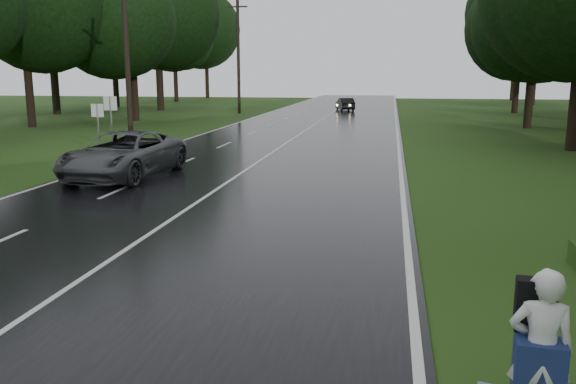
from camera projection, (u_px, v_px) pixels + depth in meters
The scene contains 15 objects.
ground at pixel (70, 289), 10.06m from camera, with size 160.00×160.00×0.00m, color #264715.
road at pixel (282, 147), 29.36m from camera, with size 12.00×140.00×0.04m, color black.
lane_center at pixel (282, 146), 29.35m from camera, with size 0.12×140.00×0.01m, color silver.
grey_car at pixel (124, 154), 20.59m from camera, with size 2.64×5.73×1.59m, color #4E5153.
far_car at pixel (345, 104), 57.43m from camera, with size 1.30×3.74×1.23m, color black.
hitchhiker at pixel (539, 356), 5.97m from camera, with size 0.68×0.62×1.76m.
utility_pole_mid at pixel (131, 142), 31.71m from camera, with size 1.80×0.28×9.91m, color black, non-canonical shape.
utility_pole_far at pixel (239, 113), 54.11m from camera, with size 1.80×0.28×10.54m, color black, non-canonical shape.
road_sign_a at pixel (100, 158), 25.69m from camera, with size 0.56×0.10×2.35m, color white, non-canonical shape.
road_sign_b at pixel (113, 154), 26.89m from camera, with size 0.63×0.10×2.63m, color white, non-canonical shape.
tree_left_e at pixel (136, 121), 45.60m from camera, with size 8.24×8.24×12.88m, color black, non-canonical shape.
tree_left_f at pixel (161, 110), 58.54m from camera, with size 10.17×10.17×15.88m, color black, non-canonical shape.
tree_right_d at pixel (570, 150), 28.07m from camera, with size 8.27×8.27×12.91m, color black, non-canonical shape.
tree_right_e at pixel (527, 128), 39.40m from camera, with size 7.57×7.57×11.83m, color black, non-canonical shape.
tree_right_f at pixel (514, 113), 54.20m from camera, with size 10.24×10.24×16.00m, color black, non-canonical shape.
Camera 1 is at (5.35, -8.73, 3.66)m, focal length 36.39 mm.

